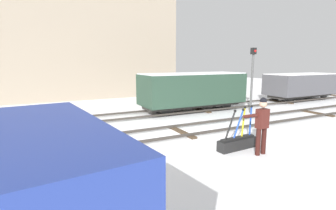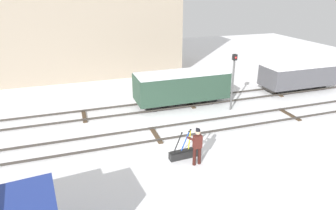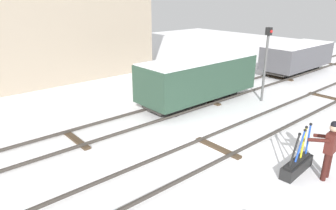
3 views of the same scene
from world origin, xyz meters
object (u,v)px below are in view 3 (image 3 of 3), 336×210
rail_worker (329,147)px  freight_car_far_end (198,78)px  signal_post (266,57)px  switch_lever_frame (297,165)px  freight_car_back_track (297,56)px

rail_worker → freight_car_far_end: size_ratio=0.29×
rail_worker → signal_post: size_ratio=0.50×
switch_lever_frame → signal_post: 7.08m
rail_worker → switch_lever_frame: bearing=109.4°
signal_post → freight_car_far_end: 3.47m
rail_worker → freight_car_back_track: bearing=27.7°
switch_lever_frame → rail_worker: size_ratio=0.84×
switch_lever_frame → freight_car_far_end: size_ratio=0.25×
freight_car_far_end → freight_car_back_track: bearing=-0.4°
switch_lever_frame → rail_worker: bearing=-70.6°
signal_post → freight_car_back_track: 7.24m
freight_car_back_track → rail_worker: bearing=-148.7°
switch_lever_frame → signal_post: bearing=38.3°
switch_lever_frame → freight_car_back_track: bearing=24.6°
rail_worker → freight_car_back_track: (11.65, 7.12, 0.16)m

